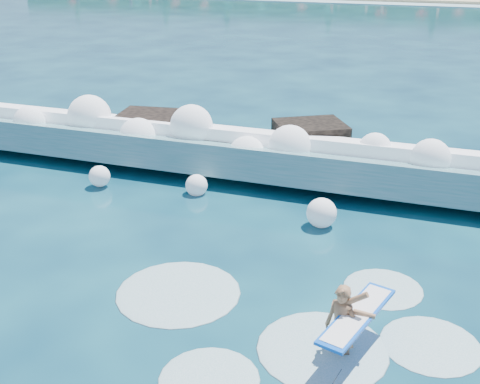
{
  "coord_description": "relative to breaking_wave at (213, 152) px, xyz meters",
  "views": [
    {
      "loc": [
        6.18,
        -11.36,
        7.15
      ],
      "look_at": [
        1.5,
        2.0,
        1.2
      ],
      "focal_mm": 45.0,
      "sensor_mm": 36.0,
      "label": 1
    }
  ],
  "objects": [
    {
      "name": "rock_cluster",
      "position": [
        -0.18,
        1.38,
        -0.08
      ],
      "size": [
        8.67,
        3.73,
        1.61
      ],
      "color": "black",
      "rests_on": "ground"
    },
    {
      "name": "breaking_wave",
      "position": [
        0.0,
        0.0,
        0.0
      ],
      "size": [
        19.65,
        2.99,
        1.69
      ],
      "color": "teal",
      "rests_on": "ground"
    },
    {
      "name": "wet_band",
      "position": [
        0.99,
        60.63,
        -0.55
      ],
      "size": [
        140.0,
        5.0,
        0.08
      ],
      "primitive_type": "cube",
      "color": "silver",
      "rests_on": "ground"
    },
    {
      "name": "ground",
      "position": [
        0.99,
        -6.37,
        -0.59
      ],
      "size": [
        200.0,
        200.0,
        0.0
      ],
      "primitive_type": "plane",
      "color": "#07273D",
      "rests_on": "ground"
    },
    {
      "name": "surf_foam",
      "position": [
        4.81,
        -8.03,
        -0.59
      ],
      "size": [
        8.96,
        5.84,
        0.14
      ],
      "color": "silver",
      "rests_on": "ground"
    },
    {
      "name": "wave_spray",
      "position": [
        -0.56,
        -0.09,
        0.47
      ],
      "size": [
        15.05,
        4.91,
        2.14
      ],
      "color": "white",
      "rests_on": "ground"
    },
    {
      "name": "surfer_with_board",
      "position": [
        5.93,
        -8.41,
        0.04
      ],
      "size": [
        1.21,
        2.91,
        1.71
      ],
      "color": "#9C6C48",
      "rests_on": "ground"
    }
  ]
}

